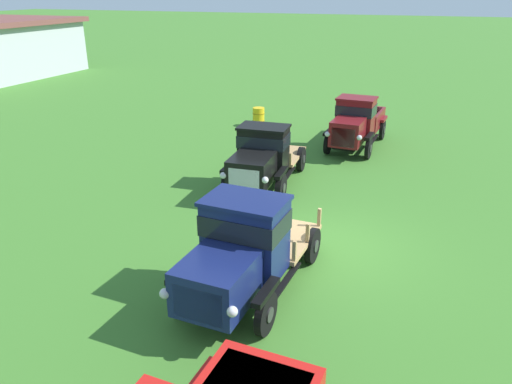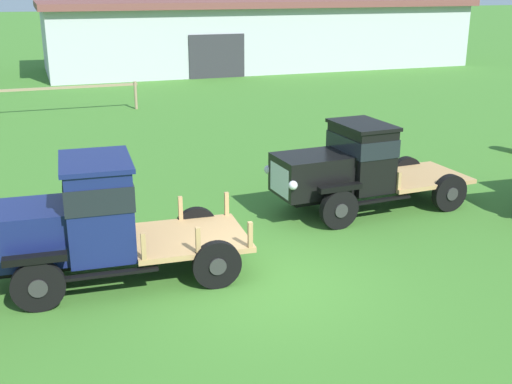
{
  "view_description": "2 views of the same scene",
  "coord_description": "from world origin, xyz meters",
  "views": [
    {
      "loc": [
        -11.34,
        -2.21,
        6.22
      ],
      "look_at": [
        0.57,
        2.22,
        1.0
      ],
      "focal_mm": 35.0,
      "sensor_mm": 36.0,
      "label": 1
    },
    {
      "loc": [
        -3.63,
        -9.66,
        5.13
      ],
      "look_at": [
        0.57,
        2.22,
        1.0
      ],
      "focal_mm": 45.0,
      "sensor_mm": 36.0,
      "label": 2
    }
  ],
  "objects": [
    {
      "name": "farm_shed",
      "position": [
        10.3,
        29.41,
        2.06
      ],
      "size": [
        26.32,
        8.87,
        4.09
      ],
      "color": "#B2B7BC",
      "rests_on": "ground"
    },
    {
      "name": "vintage_truck_second_in_line",
      "position": [
        -2.92,
        1.24,
        1.18
      ],
      "size": [
        4.85,
        2.22,
        2.25
      ],
      "color": "black",
      "rests_on": "ground"
    },
    {
      "name": "ground_plane",
      "position": [
        0.0,
        0.0,
        0.0
      ],
      "size": [
        240.0,
        240.0,
        0.0
      ],
      "primitive_type": "plane",
      "color": "#3D7528"
    },
    {
      "name": "vintage_truck_midrow_center",
      "position": [
        3.23,
        3.0,
        1.08
      ],
      "size": [
        4.92,
        2.16,
        2.09
      ],
      "color": "black",
      "rests_on": "ground"
    }
  ]
}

